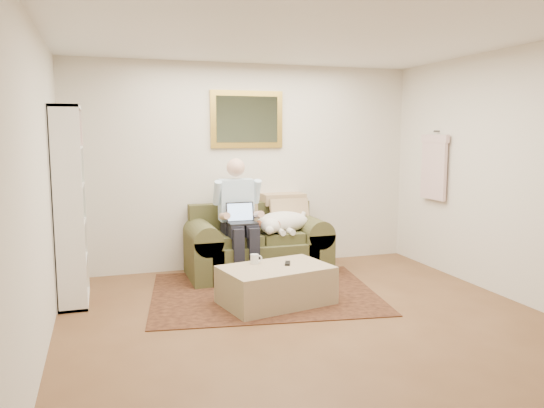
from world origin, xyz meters
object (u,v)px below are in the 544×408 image
seated_man (240,220)px  sleeping_dog (283,222)px  bookshelf (70,206)px  laptop (241,218)px  ottoman (276,285)px  sofa (257,251)px  coffee_mug (255,259)px

seated_man → sleeping_dog: (0.56, 0.07, -0.07)m
bookshelf → laptop: bearing=6.6°
laptop → ottoman: (0.11, -0.95, -0.56)m
ottoman → laptop: bearing=96.7°
laptop → ottoman: bearing=-83.3°
sofa → seated_man: (-0.26, -0.16, 0.42)m
sofa → bookshelf: (-2.10, -0.44, 0.71)m
sofa → ottoman: (-0.14, -1.17, -0.10)m
sofa → bookshelf: 2.26m
sofa → coffee_mug: size_ratio=17.01×
sofa → seated_man: size_ratio=1.19×
seated_man → bookshelf: bookshelf is taller
laptop → ottoman: 1.11m
seated_man → coffee_mug: seated_man is taller
seated_man → bookshelf: bearing=-171.4°
sleeping_dog → bookshelf: bearing=-171.7°
seated_man → coffee_mug: bearing=-94.3°
sofa → coffee_mug: 1.06m
sleeping_dog → coffee_mug: sleeping_dog is taller
bookshelf → coffee_mug: bearing=-17.4°
sleeping_dog → sofa: bearing=164.3°
sleeping_dog → ottoman: bearing=-112.4°
sofa → ottoman: bearing=-97.0°
bookshelf → seated_man: bearing=8.6°
sofa → coffee_mug: sofa is taller
seated_man → sleeping_dog: 0.57m
seated_man → bookshelf: size_ratio=0.72×
sofa → seated_man: seated_man is taller
sofa → sleeping_dog: (0.31, -0.09, 0.36)m
laptop → ottoman: size_ratio=0.31×
sofa → laptop: bearing=-139.0°
ottoman → seated_man: bearing=96.3°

